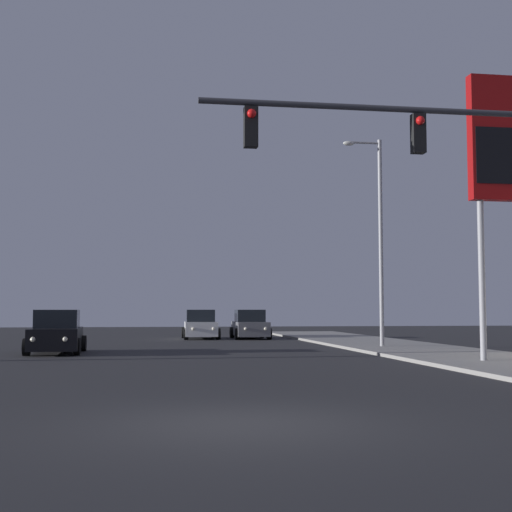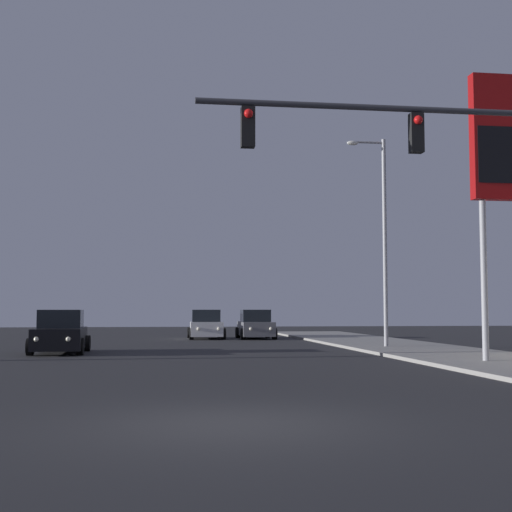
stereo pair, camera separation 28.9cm
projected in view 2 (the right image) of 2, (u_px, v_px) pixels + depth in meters
name	position (u px, v px, depth m)	size (l,w,h in m)	color
ground_plane	(230.00, 424.00, 10.51)	(120.00, 120.00, 0.00)	#28282B
sidewalk_right	(507.00, 363.00, 21.69)	(5.00, 60.00, 0.12)	gray
car_white	(206.00, 326.00, 41.34)	(2.04, 4.34, 1.68)	silver
car_grey	(256.00, 326.00, 41.41)	(2.04, 4.33, 1.68)	slate
car_black	(60.00, 333.00, 27.61)	(2.04, 4.34, 1.68)	black
traffic_light_mast	(436.00, 174.00, 16.09)	(7.79, 0.36, 6.50)	#38383D
street_lamp	(382.00, 230.00, 30.85)	(1.74, 0.24, 9.00)	#99999E
gas_station_sign	(502.00, 153.00, 22.47)	(2.00, 0.42, 9.00)	#99999E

